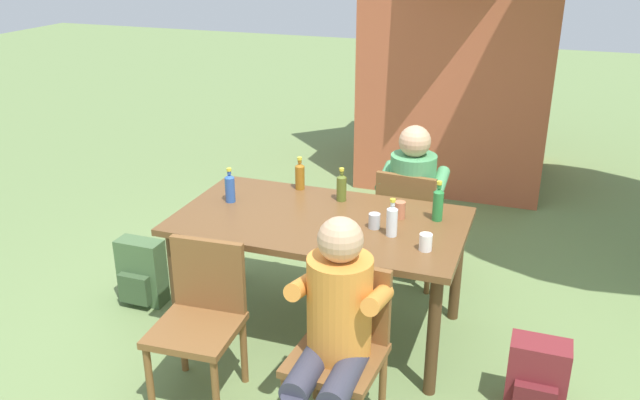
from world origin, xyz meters
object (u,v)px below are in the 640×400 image
(person_in_white_shirt, at_px, (414,194))
(backpack_by_far_side, at_px, (141,273))
(chair_near_left, at_px, (201,313))
(bottle_clear, at_px, (392,220))
(bottle_olive, at_px, (341,187))
(bottle_amber, at_px, (300,175))
(chair_near_right, at_px, (342,341))
(cup_steel, at_px, (374,221))
(backpack_by_near_side, at_px, (537,378))
(cup_white, at_px, (426,242))
(chair_far_right, at_px, (409,221))
(bottle_green, at_px, (438,204))
(dining_table, at_px, (320,231))
(person_in_plaid_shirt, at_px, (334,324))
(brick_kiosk, at_px, (466,36))
(cup_glass, at_px, (350,239))
(bottle_blue, at_px, (230,187))
(cup_terracotta, at_px, (400,210))

(person_in_white_shirt, relative_size, backpack_by_far_side, 2.53)
(chair_near_left, xyz_separation_m, bottle_clear, (0.87, 0.70, 0.39))
(chair_near_left, bearing_deg, bottle_olive, 68.57)
(person_in_white_shirt, height_order, bottle_amber, person_in_white_shirt)
(chair_near_right, relative_size, bottle_clear, 3.85)
(cup_steel, relative_size, backpack_by_far_side, 0.19)
(person_in_white_shirt, bearing_deg, backpack_by_far_side, -148.58)
(person_in_white_shirt, distance_m, backpack_by_near_side, 1.64)
(bottle_clear, relative_size, cup_white, 2.34)
(chair_far_right, distance_m, bottle_green, 0.76)
(dining_table, height_order, backpack_by_near_side, dining_table)
(cup_white, bearing_deg, cup_steel, 151.23)
(person_in_white_shirt, distance_m, bottle_green, 0.78)
(person_in_white_shirt, height_order, person_in_plaid_shirt, same)
(chair_near_right, distance_m, person_in_white_shirt, 1.70)
(brick_kiosk, bearing_deg, dining_table, -95.95)
(brick_kiosk, bearing_deg, cup_glass, -90.92)
(backpack_by_near_side, height_order, backpack_by_far_side, backpack_by_far_side)
(chair_far_right, xyz_separation_m, cup_glass, (-0.10, -1.12, 0.34))
(bottle_amber, bearing_deg, chair_near_left, -95.01)
(backpack_by_far_side, distance_m, brick_kiosk, 4.01)
(cup_steel, bearing_deg, chair_near_right, -86.16)
(chair_far_right, xyz_separation_m, person_in_plaid_shirt, (0.01, -1.69, 0.17))
(cup_glass, bearing_deg, bottle_green, 54.51)
(cup_steel, bearing_deg, bottle_amber, 145.34)
(bottle_olive, bearing_deg, dining_table, -96.15)
(person_in_white_shirt, height_order, bottle_blue, person_in_white_shirt)
(bottle_clear, distance_m, brick_kiosk, 3.49)
(chair_near_left, bearing_deg, cup_glass, 33.89)
(person_in_white_shirt, height_order, bottle_olive, person_in_white_shirt)
(bottle_olive, relative_size, bottle_amber, 0.98)
(chair_near_left, relative_size, bottle_clear, 3.85)
(bottle_clear, relative_size, bottle_olive, 1.02)
(cup_white, bearing_deg, person_in_plaid_shirt, -113.24)
(bottle_green, relative_size, bottle_blue, 1.10)
(person_in_plaid_shirt, xyz_separation_m, bottle_amber, (-0.69, 1.32, 0.22))
(bottle_green, bearing_deg, person_in_plaid_shirt, -104.17)
(person_in_plaid_shirt, xyz_separation_m, cup_glass, (-0.10, 0.57, 0.18))
(cup_white, bearing_deg, chair_near_left, -152.10)
(cup_white, bearing_deg, bottle_green, 91.82)
(bottle_olive, relative_size, cup_terracotta, 2.11)
(bottle_blue, height_order, brick_kiosk, brick_kiosk)
(bottle_amber, bearing_deg, chair_near_right, -60.13)
(bottle_olive, xyz_separation_m, brick_kiosk, (0.32, 3.04, 0.56))
(cup_steel, relative_size, brick_kiosk, 0.03)
(bottle_green, height_order, backpack_by_near_side, bottle_green)
(person_in_white_shirt, bearing_deg, cup_white, -75.17)
(cup_steel, height_order, cup_glass, cup_glass)
(bottle_olive, height_order, backpack_by_near_side, bottle_olive)
(bottle_blue, xyz_separation_m, cup_white, (1.32, -0.27, -0.05))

